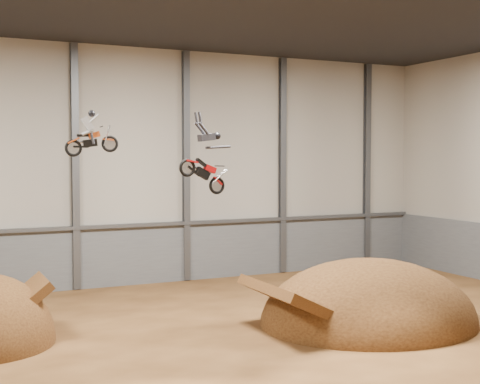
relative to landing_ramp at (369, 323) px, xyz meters
name	(u,v)px	position (x,y,z in m)	size (l,w,h in m)	color
floor	(240,351)	(-7.15, -1.43, 0.00)	(40.00, 40.00, 0.00)	#442712
back_wall	(132,167)	(-7.15, 13.57, 7.00)	(40.00, 0.10, 14.00)	#A29B8F
lower_band_back	(133,255)	(-7.15, 13.47, 1.75)	(39.80, 0.18, 3.50)	#5A5D62
steel_rail	(133,225)	(-7.15, 13.32, 3.55)	(39.80, 0.35, 0.20)	#47494F
steel_column_2	(75,167)	(-10.48, 13.37, 7.00)	(0.40, 0.36, 13.90)	#47494F
steel_column_3	(186,166)	(-3.81, 13.37, 7.00)	(0.40, 0.36, 13.90)	#47494F
steel_column_4	(282,166)	(2.85, 13.37, 7.00)	(0.40, 0.36, 13.90)	#47494F
steel_column_5	(367,165)	(9.52, 13.37, 7.00)	(0.40, 0.36, 13.90)	#47494F
landing_ramp	(369,323)	(0.00, 0.00, 0.00)	(10.15, 8.98, 5.86)	#371F0D
fmx_rider_a	(93,130)	(-12.15, 1.57, 8.61)	(2.07, 0.79, 1.87)	#C24B19
fmx_rider_b	(199,153)	(-7.98, 0.81, 7.74)	(3.05, 0.87, 2.61)	red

